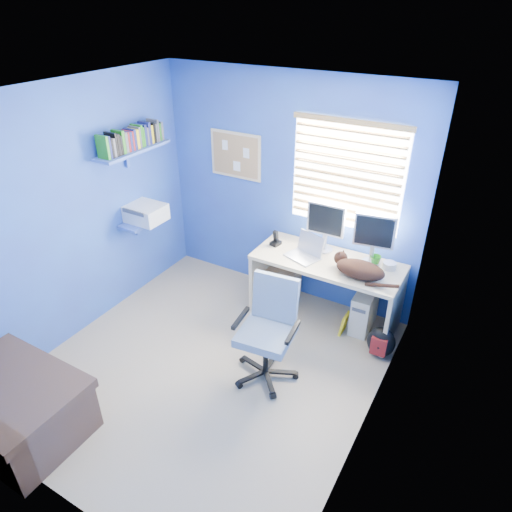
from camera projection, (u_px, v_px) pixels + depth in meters
The scene contains 23 objects.
floor at pixel (209, 366), 4.39m from camera, with size 3.00×3.20×0.00m, color tan.
ceiling at pixel (190, 97), 3.14m from camera, with size 3.00×3.20×0.00m, color white.
wall_back at pixel (288, 191), 4.96m from camera, with size 3.00×0.01×2.50m, color #32479F.
wall_front at pixel (34, 377), 2.57m from camera, with size 3.00×0.01×2.50m, color #32479F.
wall_left at pixel (75, 216), 4.42m from camera, with size 0.01×3.20×2.50m, color #32479F.
wall_right at pixel (379, 309), 3.12m from camera, with size 0.01×3.20×2.50m, color #32479F.
desk at pixel (325, 290), 4.87m from camera, with size 1.53×0.65×0.74m, color beige.
laptop at pixel (303, 248), 4.67m from camera, with size 0.33×0.26×0.22m, color silver.
monitor_left at pixel (326, 228), 4.73m from camera, with size 0.40×0.12×0.54m, color silver.
monitor_right at pixel (374, 240), 4.50m from camera, with size 0.40×0.12×0.54m, color silver.
phone at pixel (276, 238), 4.93m from camera, with size 0.09×0.11×0.17m, color black.
mug at pixel (375, 260), 4.58m from camera, with size 0.10×0.09×0.10m, color #1C7817.
cd_spindle at pixel (389, 266), 4.52m from camera, with size 0.13×0.13×0.07m, color silver.
cat at pixel (360, 270), 4.36m from camera, with size 0.48×0.25×0.17m, color black.
tower_pc at pixel (364, 310), 4.81m from camera, with size 0.19×0.44×0.45m, color beige.
drawer_boxes at pixel (283, 283), 5.29m from camera, with size 0.35×0.28×0.41m, color tan.
yellow_book at pixel (344, 324), 4.77m from camera, with size 0.03×0.17×0.24m, color yellow.
backpack at pixel (381, 342), 4.46m from camera, with size 0.28×0.21×0.32m, color black.
bed_corner at pixel (15, 408), 3.63m from camera, with size 1.06×0.75×0.51m, color #4A352A.
office_chair at pixel (268, 342), 4.15m from camera, with size 0.63×0.63×0.97m.
window_blinds at pixel (346, 176), 4.51m from camera, with size 1.15×0.05×1.10m.
corkboard at pixel (236, 155), 5.08m from camera, with size 0.64×0.02×0.52m.
wall_shelves at pixel (138, 177), 4.82m from camera, with size 0.42×0.90×1.05m.
Camera 1 is at (2.03, -2.60, 3.13)m, focal length 32.00 mm.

